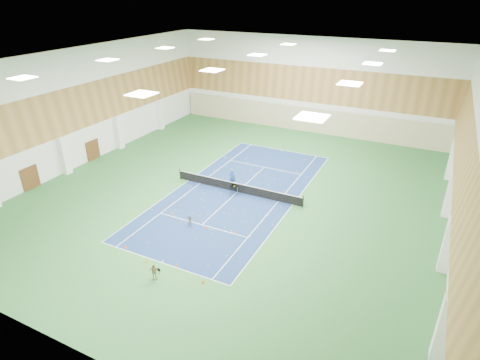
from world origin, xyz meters
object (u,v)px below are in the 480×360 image
at_px(tennis_net, 237,187).
at_px(ball_cart, 234,190).
at_px(child_court, 190,221).
at_px(coach, 232,178).
at_px(child_apron, 154,272).

xyz_separation_m(tennis_net, ball_cart, (-0.07, -0.60, -0.05)).
bearing_deg(ball_cart, child_court, -103.93).
xyz_separation_m(coach, ball_cart, (0.98, -1.59, -0.34)).
bearing_deg(child_court, tennis_net, 77.62).
height_order(child_apron, ball_cart, child_apron).
relative_size(coach, ball_cart, 1.68).
relative_size(child_apron, ball_cart, 1.19).
distance_m(child_court, ball_cart, 6.42).
bearing_deg(child_court, child_apron, -84.20).
relative_size(child_court, ball_cart, 0.99).
height_order(tennis_net, coach, coach).
height_order(tennis_net, child_apron, child_apron).
distance_m(coach, child_court, 7.99).
height_order(coach, ball_cart, coach).
bearing_deg(tennis_net, child_apron, -87.15).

